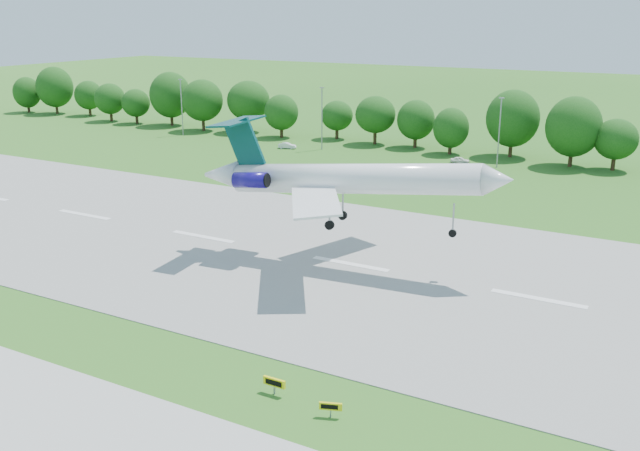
{
  "coord_description": "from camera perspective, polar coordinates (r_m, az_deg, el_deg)",
  "views": [
    {
      "loc": [
        12.3,
        -39.97,
        26.31
      ],
      "look_at": [
        -19.89,
        18.0,
        6.29
      ],
      "focal_mm": 40.0,
      "sensor_mm": 36.0,
      "label": 1
    }
  ],
  "objects": [
    {
      "name": "ground",
      "position": [
        49.4,
        10.48,
        -15.69
      ],
      "size": [
        600.0,
        600.0,
        0.0
      ],
      "primitive_type": "plane",
      "color": "#225716",
      "rests_on": "ground"
    },
    {
      "name": "runway",
      "position": [
        71.15,
        17.07,
        -5.65
      ],
      "size": [
        400.0,
        45.0,
        0.08
      ],
      "primitive_type": "cube",
      "color": "gray",
      "rests_on": "ground"
    },
    {
      "name": "tree_line",
      "position": [
        134.06,
        23.61,
        6.77
      ],
      "size": [
        288.4,
        8.4,
        10.4
      ],
      "color": "#382314",
      "rests_on": "ground"
    },
    {
      "name": "light_poles",
      "position": [
        124.47,
        21.96,
        6.35
      ],
      "size": [
        175.9,
        0.25,
        12.19
      ],
      "color": "gray",
      "rests_on": "ground"
    },
    {
      "name": "airliner",
      "position": [
        74.99,
        1.4,
        3.87
      ],
      "size": [
        34.39,
        24.8,
        10.96
      ],
      "rotation": [
        0.0,
        -0.08,
        0.12
      ],
      "color": "white",
      "rests_on": "ground"
    },
    {
      "name": "taxi_sign_left",
      "position": [
        49.39,
        0.85,
        -14.29
      ],
      "size": [
        1.53,
        0.7,
        1.1
      ],
      "rotation": [
        0.0,
        0.0,
        0.35
      ],
      "color": "gray",
      "rests_on": "ground"
    },
    {
      "name": "taxi_sign_centre",
      "position": [
        52.04,
        -3.68,
        -12.43
      ],
      "size": [
        1.79,
        0.24,
        1.26
      ],
      "rotation": [
        0.0,
        0.0,
        -0.0
      ],
      "color": "gray",
      "rests_on": "ground"
    },
    {
      "name": "service_vehicle_a",
      "position": [
        142.8,
        -2.64,
        6.4
      ],
      "size": [
        3.71,
        2.24,
        1.16
      ],
      "primitive_type": "imported",
      "rotation": [
        0.0,
        0.0,
        1.88
      ],
      "color": "silver",
      "rests_on": "ground"
    },
    {
      "name": "service_vehicle_b",
      "position": [
        131.07,
        11.14,
        5.16
      ],
      "size": [
        3.61,
        2.17,
        1.15
      ],
      "primitive_type": "imported",
      "rotation": [
        0.0,
        0.0,
        1.83
      ],
      "color": "white",
      "rests_on": "ground"
    }
  ]
}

